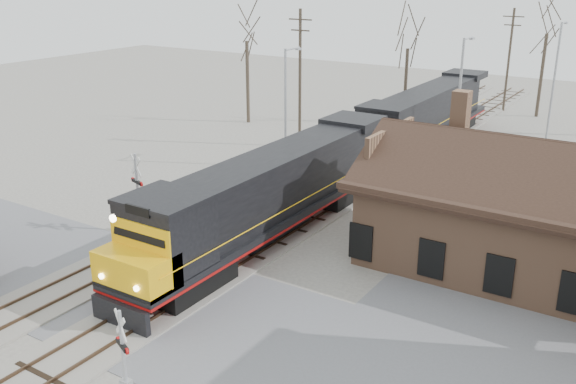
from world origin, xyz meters
name	(u,v)px	position (x,y,z in m)	size (l,w,h in m)	color
ground	(160,305)	(0.00, 0.00, 0.00)	(140.00, 140.00, 0.00)	#A5A095
road	(160,305)	(0.00, 0.00, 0.01)	(60.00, 9.00, 0.03)	slate
track_main	(331,202)	(0.00, 15.00, 0.07)	(3.40, 90.00, 0.24)	#A5A095
track_siding	(270,189)	(-4.50, 15.00, 0.07)	(3.40, 90.00, 0.24)	#A5A095
depot	(525,221)	(11.99, 12.00, 2.41)	(15.20, 9.31, 7.90)	#8E6349
locomotive_lead	(265,197)	(0.00, 7.93, 2.52)	(3.22, 21.57, 4.79)	black
locomotive_trailing	(423,117)	(0.00, 29.78, 2.52)	(3.22, 21.57, 4.54)	black
crossbuck_near	(124,362)	(3.75, -5.46, 1.70)	(0.96, 0.48, 3.55)	#A5A8AD
crossbuck_far	(138,196)	(-6.49, 5.43, 2.05)	(1.22, 0.48, 4.41)	#A5A8AD
streetlight_a	(287,102)	(-6.34, 19.88, 4.73)	(0.25, 2.04, 8.40)	#A5A8AD
streetlight_b	(459,100)	(4.29, 24.94, 5.17)	(0.25, 2.04, 9.25)	#A5A8AD
streetlight_c	(555,77)	(8.01, 36.91, 5.36)	(0.25, 2.04, 9.63)	#A5A8AD
utility_pole_a	(300,77)	(-8.46, 25.10, 5.57)	(2.00, 0.24, 10.68)	#382D23
utility_pole_b	(509,58)	(1.68, 47.57, 5.20)	(2.00, 0.24, 9.95)	#382D23
tree_a	(246,27)	(-16.92, 29.78, 8.59)	(4.92, 4.92, 12.06)	#382D23
tree_b	(408,36)	(-4.53, 36.91, 7.92)	(4.54, 4.54, 11.12)	#382D23
tree_c	(549,19)	(5.07, 46.71, 9.08)	(5.20, 5.20, 12.74)	#382D23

